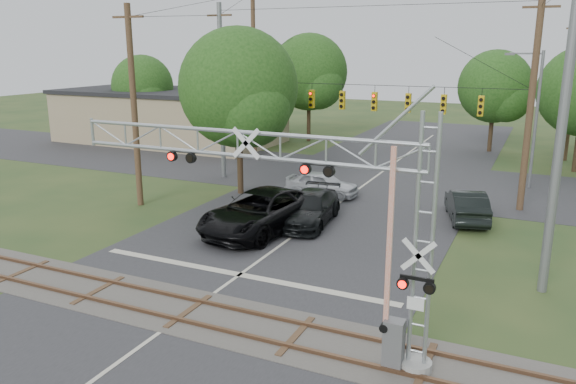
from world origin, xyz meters
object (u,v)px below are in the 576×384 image
at_px(traffic_signal_span, 372,99).
at_px(commercial_building, 169,116).
at_px(pickup_black, 261,212).
at_px(sedan_silver, 322,184).
at_px(car_dark, 309,208).
at_px(streetlight, 534,113).
at_px(crossing_gantry, 304,202).

distance_m(traffic_signal_span, commercial_building, 25.53).
bearing_deg(traffic_signal_span, commercial_building, 154.53).
bearing_deg(pickup_black, sedan_silver, 96.10).
height_order(pickup_black, sedan_silver, pickup_black).
height_order(traffic_signal_span, pickup_black, traffic_signal_span).
relative_size(traffic_signal_span, car_dark, 3.49).
bearing_deg(pickup_black, streetlight, 60.91).
bearing_deg(commercial_building, streetlight, -8.88).
bearing_deg(traffic_signal_span, pickup_black, -105.92).
xyz_separation_m(crossing_gantry, pickup_black, (-6.19, 9.08, -3.52)).
bearing_deg(pickup_black, car_dark, 59.76).
xyz_separation_m(car_dark, commercial_building, (-21.89, 18.05, 1.62)).
xyz_separation_m(car_dark, sedan_silver, (-1.41, 5.34, -0.05)).
xyz_separation_m(traffic_signal_span, pickup_black, (-2.65, -9.28, -4.73)).
bearing_deg(crossing_gantry, car_dark, 111.94).
relative_size(crossing_gantry, commercial_building, 0.56).
xyz_separation_m(traffic_signal_span, streetlight, (8.71, 5.65, -0.95)).
relative_size(car_dark, streetlight, 0.65).
height_order(car_dark, streetlight, streetlight).
distance_m(car_dark, sedan_silver, 5.52).
bearing_deg(streetlight, pickup_black, -127.26).
relative_size(traffic_signal_span, commercial_building, 0.93).
bearing_deg(streetlight, commercial_building, 170.58).
height_order(traffic_signal_span, commercial_building, traffic_signal_span).
height_order(traffic_signal_span, streetlight, traffic_signal_span).
distance_m(traffic_signal_span, sedan_silver, 5.80).
distance_m(pickup_black, streetlight, 19.14).
bearing_deg(sedan_silver, commercial_building, 58.02).
xyz_separation_m(pickup_black, streetlight, (11.36, 14.93, 3.78)).
distance_m(crossing_gantry, pickup_black, 11.54).
bearing_deg(streetlight, sedan_silver, -146.02).
relative_size(traffic_signal_span, pickup_black, 2.71).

